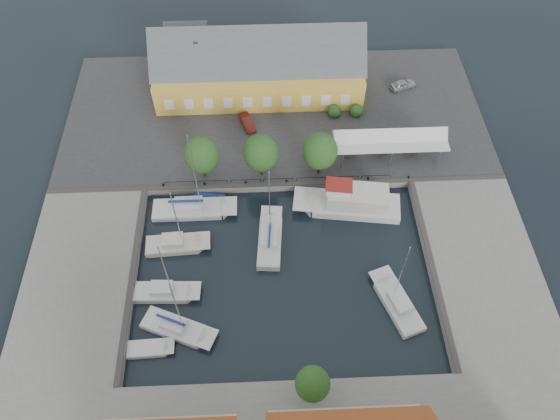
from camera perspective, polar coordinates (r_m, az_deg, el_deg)
name	(u,v)px	position (r m, az deg, el deg)	size (l,w,h in m)	color
ground	(282,261)	(61.30, 0.24, -5.32)	(140.00, 140.00, 0.00)	black
north_quay	(275,116)	(75.65, -0.55, 9.84)	(56.00, 26.00, 1.00)	#2D2D30
west_quay	(80,281)	(63.20, -20.19, -7.00)	(12.00, 24.00, 1.00)	slate
east_quay	(483,267)	(64.31, 20.41, -5.56)	(12.00, 24.00, 1.00)	slate
quay_edge_fittings	(281,221)	(63.07, 0.07, -1.14)	(56.00, 24.72, 0.40)	#383533
warehouse	(254,68)	(77.15, -2.71, 14.62)	(28.56, 14.00, 9.55)	yellow
tent_canopy	(390,141)	(69.12, 11.46, 7.11)	(14.00, 4.00, 2.83)	silver
quay_trees	(261,153)	(64.74, -2.00, 5.99)	(18.20, 4.20, 6.30)	black
car_silver	(403,84)	(80.63, 12.74, 12.69)	(1.53, 3.80, 1.29)	#AEB1B7
car_red	(247,122)	(73.21, -3.45, 9.13)	(1.29, 3.70, 1.22)	#581C14
center_sailboat	(270,240)	(62.40, -1.05, -3.14)	(3.19, 8.69, 11.77)	silver
trawler	(351,203)	(65.29, 7.46, 0.76)	(13.17, 5.50, 5.00)	silver
east_boat_c	(397,303)	(59.66, 12.12, -9.53)	(5.10, 8.46, 10.50)	silver
west_boat_a	(193,210)	(65.88, -9.12, 0.04)	(10.22, 2.97, 13.22)	silver
west_boat_b	(176,245)	(63.24, -10.76, -3.61)	(7.51, 2.89, 10.20)	beige
west_boat_c	(166,293)	(60.21, -11.84, -8.47)	(7.29, 2.59, 9.88)	silver
west_boat_d	(178,329)	(58.05, -10.66, -12.10)	(8.19, 5.31, 10.76)	silver
launch_sw	(150,349)	(57.88, -13.42, -13.96)	(4.87, 1.98, 0.98)	silver
launch_nw	(208,200)	(66.75, -7.53, 1.05)	(3.98, 2.06, 0.88)	navy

